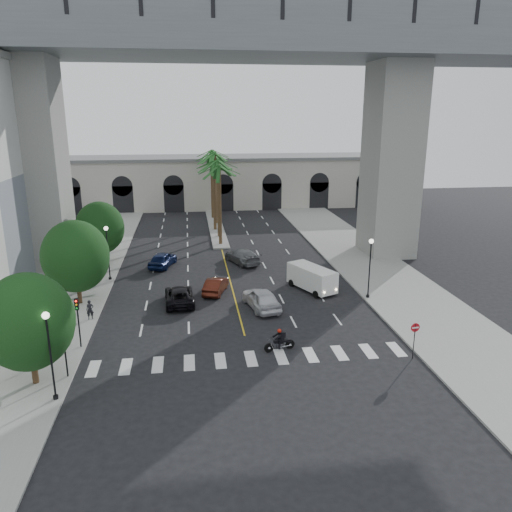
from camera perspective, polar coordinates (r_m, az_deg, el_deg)
The scene contains 30 objects.
ground at distance 34.65m, azimuth -0.91°, elevation -10.51°, with size 140.00×140.00×0.00m, color black.
sidewalk_left at distance 49.63m, azimuth -20.59°, elevation -3.13°, with size 8.00×100.00×0.15m, color gray.
sidewalk_right at distance 51.79m, azimuth 13.75°, elevation -1.77°, with size 8.00×100.00×0.15m, color gray.
median at distance 70.59m, azimuth -4.61°, elevation 3.37°, with size 2.00×24.00×0.20m, color gray.
pier_building at distance 86.60m, azimuth -5.33°, elevation 8.50°, with size 71.00×10.50×8.50m.
bridge at distance 53.36m, azimuth -0.13°, elevation 19.27°, with size 75.00×13.00×26.00m.
palm_a at distance 59.25m, azimuth -4.24°, elevation 9.78°, with size 3.20×3.20×10.30m.
palm_b at distance 63.20m, azimuth -4.39°, elevation 10.42°, with size 3.20×3.20×10.60m.
palm_c at distance 67.21m, azimuth -4.85°, elevation 10.34°, with size 3.20×3.20×10.10m.
palm_d at distance 71.14m, azimuth -4.75°, elevation 11.25°, with size 3.20×3.20×10.90m.
palm_e at distance 75.14m, azimuth -5.11°, elevation 11.14°, with size 3.20×3.20×10.40m.
palm_f at distance 79.12m, azimuth -5.04°, elevation 11.58°, with size 3.20×3.20×10.70m.
street_tree_near at distance 31.48m, azimuth -24.61°, elevation -6.85°, with size 5.20×5.20×6.89m.
street_tree_mid at distance 43.34m, azimuth -19.92°, elevation -0.03°, with size 5.44×5.44×7.21m.
street_tree_far at distance 54.85m, azimuth -17.41°, elevation 3.08°, with size 5.04×5.04×6.68m.
lamp_post_left_near at distance 29.59m, azimuth -22.51°, elevation -9.75°, with size 0.40×0.40×5.35m.
lamp_post_left_far at distance 48.99m, azimuth -16.60°, elevation 0.84°, with size 0.40×0.40×5.35m.
lamp_post_right at distance 43.38m, azimuth 12.89°, elevation -0.81°, with size 0.40×0.40×5.35m.
traffic_signal_near at distance 32.05m, azimuth -21.11°, elevation -8.99°, with size 0.25×0.18×3.65m.
traffic_signal_far at distance 35.63m, azimuth -19.70°, elevation -6.31°, with size 0.25×0.18×3.65m.
motorcycle_rider at distance 34.12m, azimuth 2.81°, elevation -9.63°, with size 2.17×0.71×1.58m.
car_a at distance 41.01m, azimuth 0.63°, elevation -4.88°, with size 2.02×5.02×1.71m, color silver.
car_b at distance 44.67m, azimuth -4.62°, elevation -3.38°, with size 1.46×4.18×1.38m, color #43160D.
car_c at distance 42.55m, azimuth -8.75°, elevation -4.50°, with size 2.33×5.06×1.41m, color black.
car_d at distance 53.36m, azimuth -1.56°, elevation 0.00°, with size 2.15×5.30×1.54m, color slate.
car_e at distance 52.91m, azimuth -10.62°, elevation -0.39°, with size 1.87×4.64×1.58m, color #0E1A44.
cargo_van at distance 45.25m, azimuth 6.42°, elevation -2.47°, with size 3.85×5.42×2.17m.
pedestrian_a at distance 40.64m, azimuth -18.44°, elevation -5.86°, with size 0.55×0.36×1.52m, color black.
pedestrian_b at distance 37.53m, azimuth -21.99°, elevation -7.87°, with size 0.85×0.66×1.75m, color black.
do_not_enter_sign at distance 34.11m, azimuth 17.69°, elevation -8.38°, with size 0.61×0.09×2.51m.
Camera 1 is at (-3.64, -30.80, 15.46)m, focal length 35.00 mm.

